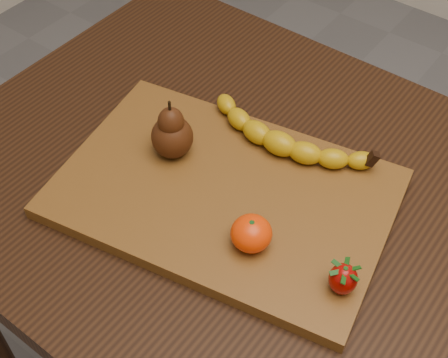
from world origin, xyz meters
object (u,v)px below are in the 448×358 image
Objects in this scene: cutting_board at (224,193)px; mandarin at (251,233)px; table at (270,239)px; pear at (171,128)px.

mandarin reaches higher than cutting_board.
pear is at bearing -169.01° from table.
cutting_board is at bearing -6.96° from pear.
table is 0.13m from cutting_board.
mandarin is (0.03, -0.10, 0.14)m from table.
table is 0.23m from pear.
pear is (-0.10, 0.01, 0.06)m from cutting_board.
pear is at bearing 160.30° from mandarin.
pear is 1.78× the size of mandarin.
mandarin is (0.18, -0.07, -0.02)m from pear.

